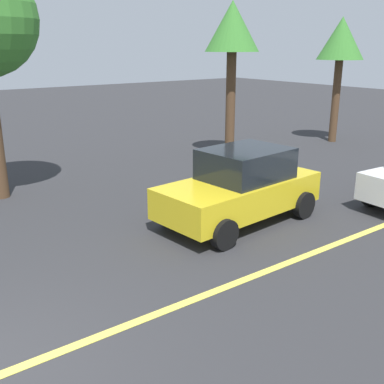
{
  "coord_description": "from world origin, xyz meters",
  "views": [
    {
      "loc": [
        -0.6,
        -5.27,
        3.92
      ],
      "look_at": [
        3.97,
        0.89,
        1.48
      ],
      "focal_mm": 43.3,
      "sensor_mm": 36.0,
      "label": 1
    }
  ],
  "objects": [
    {
      "name": "lane_marking_centre",
      "position": [
        3.0,
        0.0,
        0.01
      ],
      "size": [
        28.0,
        0.16,
        0.01
      ],
      "primitive_type": "cube",
      "color": "#E0D14C"
    },
    {
      "name": "car_yellow_approaching",
      "position": [
        6.31,
        2.18,
        0.84
      ],
      "size": [
        4.06,
        2.21,
        1.7
      ],
      "color": "gold",
      "rests_on": "ground_plane"
    },
    {
      "name": "tree_centre_verge",
      "position": [
        10.48,
        7.36,
        4.36
      ],
      "size": [
        1.88,
        1.88,
        5.38
      ],
      "color": "#513823",
      "rests_on": "ground_plane"
    },
    {
      "name": "tree_right_verge",
      "position": [
        15.84,
        6.84,
        4.05
      ],
      "size": [
        1.86,
        1.86,
        5.02
      ],
      "color": "#513823",
      "rests_on": "ground_plane"
    }
  ]
}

